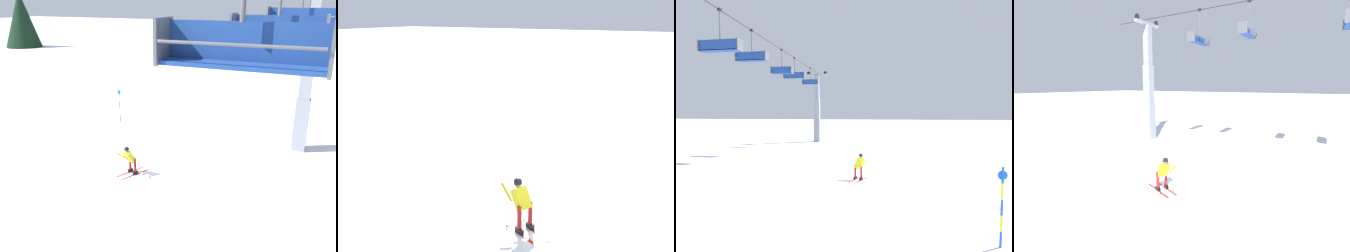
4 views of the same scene
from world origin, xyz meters
The scene contains 8 objects.
ground_plane centered at (0.00, 0.00, 0.00)m, with size 260.00×260.00×0.00m, color white.
skier_carving_main centered at (1.29, 0.31, 0.90)m, with size 1.81×1.22×1.69m.
lift_tower_near centered at (-5.54, 7.73, 4.05)m, with size 0.76×2.73×9.72m.
chairlift_seat_nearest centered at (-1.00, 7.73, 7.66)m, with size 0.61×2.34×2.29m.
chairlift_seat_second centered at (2.37, 7.73, 7.82)m, with size 0.61×2.19×2.12m.
chairlift_seat_middle centered at (7.57, 7.73, 7.79)m, with size 0.61×1.93×2.16m.
chairlift_seat_fourth centered at (10.84, 7.73, 7.82)m, with size 0.61×2.24×2.12m.
trail_marker_pole centered at (-5.69, -4.46, 1.30)m, with size 0.07×0.28×2.43m.
Camera 1 is at (15.64, 8.81, 8.39)m, focal length 39.01 mm.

